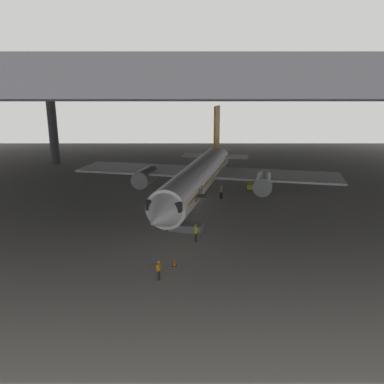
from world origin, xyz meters
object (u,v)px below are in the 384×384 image
Objects in this scene: traffic_cone_orange at (175,263)px; baggage_tug at (253,186)px; boarding_stairs at (185,223)px; airplane_main at (201,176)px; crew_worker_near_nose at (160,269)px; crew_worker_by_stairs at (197,232)px.

traffic_cone_orange is 26.37m from baggage_tug.
airplane_main is at bearing 80.21° from boarding_stairs.
crew_worker_near_nose is 2.62m from traffic_cone_orange.
baggage_tug is (8.13, 19.40, -0.48)m from crew_worker_by_stairs.
crew_worker_by_stairs is 21.04m from baggage_tug.
airplane_main is 20.64× the size of crew_worker_by_stairs.
airplane_main is 10.50m from boarding_stairs.
crew_worker_by_stairs is at bearing -69.46° from boarding_stairs.
boarding_stairs is (-1.72, -9.99, -2.71)m from airplane_main.
boarding_stairs is 8.14m from traffic_cone_orange.
crew_worker_near_nose reaches higher than traffic_cone_orange.
crew_worker_by_stairs is (-0.58, -13.06, -2.44)m from airplane_main.
airplane_main is at bearing 82.56° from traffic_cone_orange.
boarding_stairs is at bearing 80.79° from crew_worker_near_nose.
airplane_main reaches higher than boarding_stairs.
crew_worker_by_stairs is at bearing 70.48° from traffic_cone_orange.
crew_worker_by_stairs is (2.84, 7.36, 0.13)m from crew_worker_near_nose.
baggage_tug is (7.55, 6.34, -2.92)m from airplane_main.
traffic_cone_orange is (-2.36, -18.10, -3.15)m from airplane_main.
traffic_cone_orange is at bearing -109.52° from crew_worker_by_stairs.
airplane_main reaches higher than crew_worker_near_nose.
crew_worker_near_nose is at bearing -114.35° from traffic_cone_orange.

